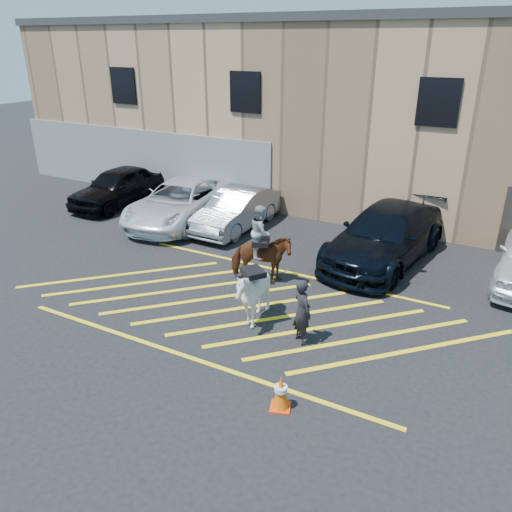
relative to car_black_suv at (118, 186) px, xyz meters
The scene contains 11 objects.
ground 10.29m from the car_black_suv, 28.78° to the right, with size 90.00×90.00×0.00m, color black.
car_black_suv is the anchor object (origin of this frame).
car_white_pickup 3.58m from the car_black_suv, ahead, with size 2.55×5.53×1.54m, color white.
car_silver_sedan 5.82m from the car_black_suv, ahead, with size 1.50×4.31×1.42m, color gray.
car_blue_suv 11.36m from the car_black_suv, ahead, with size 2.34×5.77×1.67m, color black.
handler 12.46m from the car_black_suv, 28.70° to the right, with size 0.58×0.38×1.58m, color black.
warehouse 11.77m from the car_black_suv, 38.13° to the left, with size 32.42×10.20×7.30m.
hatching_zone 10.44m from the car_black_suv, 30.23° to the right, with size 12.60×5.12×0.01m.
mounted_bay 9.43m from the car_black_suv, 23.07° to the right, with size 1.91×1.39×2.30m.
saddled_white 11.17m from the car_black_suv, 31.17° to the right, with size 1.84×1.87×1.55m.
traffic_cone 14.16m from the car_black_suv, 35.71° to the right, with size 0.48×0.48×0.73m.
Camera 1 is at (5.65, -10.19, 6.44)m, focal length 35.00 mm.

